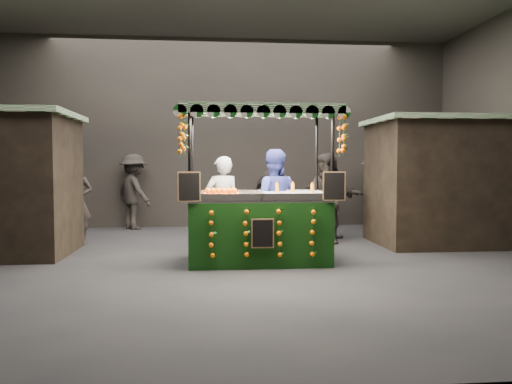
{
  "coord_description": "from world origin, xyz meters",
  "views": [
    {
      "loc": [
        -0.47,
        -8.52,
        1.63
      ],
      "look_at": [
        0.35,
        0.18,
        1.17
      ],
      "focal_mm": 35.39,
      "sensor_mm": 36.0,
      "label": 1
    }
  ],
  "objects": [
    {
      "name": "market_hall",
      "position": [
        0.0,
        0.0,
        3.38
      ],
      "size": [
        12.1,
        10.1,
        5.05
      ],
      "color": "black",
      "rests_on": "ground"
    },
    {
      "name": "shopper_3",
      "position": [
        3.79,
        4.19,
        0.96
      ],
      "size": [
        1.25,
        1.43,
        1.92
      ],
      "rotation": [
        0.0,
        0.0,
        1.03
      ],
      "color": "#2E2925",
      "rests_on": "ground"
    },
    {
      "name": "shopper_6",
      "position": [
        2.51,
        4.6,
        0.79
      ],
      "size": [
        0.4,
        0.59,
        1.59
      ],
      "rotation": [
        0.0,
        0.0,
        -1.61
      ],
      "color": "black",
      "rests_on": "ground"
    },
    {
      "name": "vendor_blue",
      "position": [
        0.71,
        0.67,
        0.96
      ],
      "size": [
        1.01,
        0.82,
        1.93
      ],
      "rotation": [
        0.0,
        0.0,
        3.04
      ],
      "color": "navy",
      "rests_on": "ground"
    },
    {
      "name": "shopper_7",
      "position": [
        -2.38,
        4.6,
        0.96
      ],
      "size": [
        1.36,
        1.41,
        1.92
      ],
      "rotation": [
        0.0,
        0.0,
        2.29
      ],
      "color": "black",
      "rests_on": "ground"
    },
    {
      "name": "shopper_2",
      "position": [
        1.01,
        2.6,
        0.95
      ],
      "size": [
        1.18,
        1.02,
        1.9
      ],
      "rotation": [
        0.0,
        0.0,
        2.53
      ],
      "color": "#2D2824",
      "rests_on": "ground"
    },
    {
      "name": "shopper_5",
      "position": [
        2.21,
        2.66,
        0.94
      ],
      "size": [
        1.46,
        1.76,
        1.89
      ],
      "rotation": [
        0.0,
        0.0,
        2.18
      ],
      "color": "black",
      "rests_on": "ground"
    },
    {
      "name": "ground",
      "position": [
        0.0,
        0.0,
        0.0
      ],
      "size": [
        12.0,
        12.0,
        0.0
      ],
      "primitive_type": "plane",
      "color": "black",
      "rests_on": "ground"
    },
    {
      "name": "shopper_1",
      "position": [
        2.0,
        1.8,
        0.94
      ],
      "size": [
        1.16,
        1.15,
        1.89
      ],
      "rotation": [
        0.0,
        0.0,
        -0.75
      ],
      "color": "#2A2422",
      "rests_on": "ground"
    },
    {
      "name": "shopper_4",
      "position": [
        -4.5,
        3.5,
        0.96
      ],
      "size": [
        1.08,
        0.88,
        1.92
      ],
      "rotation": [
        0.0,
        0.0,
        3.47
      ],
      "color": "black",
      "rests_on": "ground"
    },
    {
      "name": "juice_stall",
      "position": [
        0.38,
        -0.16,
        0.8
      ],
      "size": [
        2.68,
        1.57,
        2.59
      ],
      "color": "black",
      "rests_on": "ground"
    },
    {
      "name": "neighbour_stall_right",
      "position": [
        4.4,
        1.5,
        1.31
      ],
      "size": [
        3.0,
        2.2,
        2.6
      ],
      "color": "black",
      "rests_on": "ground"
    },
    {
      "name": "vendor_grey",
      "position": [
        -0.22,
        0.86,
        0.9
      ],
      "size": [
        0.75,
        0.6,
        1.8
      ],
      "rotation": [
        0.0,
        0.0,
        3.43
      ],
      "color": "gray",
      "rests_on": "ground"
    },
    {
      "name": "shopper_0",
      "position": [
        -3.17,
        2.08,
        0.88
      ],
      "size": [
        0.67,
        0.46,
        1.75
      ],
      "rotation": [
        0.0,
        0.0,
        -0.07
      ],
      "color": "#292321",
      "rests_on": "ground"
    }
  ]
}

